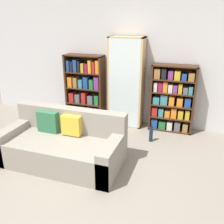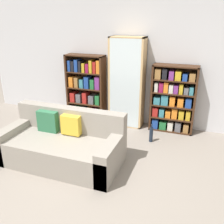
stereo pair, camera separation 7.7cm
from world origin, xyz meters
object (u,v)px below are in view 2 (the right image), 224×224
at_px(wine_bottle, 151,134).
at_px(bookshelf_left, 86,89).
at_px(display_cabinet, 127,83).
at_px(bookshelf_right, 173,100).
at_px(couch, 62,145).

bearing_deg(wine_bottle, bookshelf_left, 158.07).
xyz_separation_m(display_cabinet, bookshelf_right, (0.96, 0.02, -0.27)).
distance_m(bookshelf_left, display_cabinet, 0.99).
xyz_separation_m(bookshelf_left, display_cabinet, (0.97, -0.02, 0.23)).
bearing_deg(bookshelf_right, couch, -129.62).
relative_size(display_cabinet, wine_bottle, 5.16).
height_order(couch, wine_bottle, couch).
bearing_deg(bookshelf_left, display_cabinet, -0.97).
bearing_deg(display_cabinet, bookshelf_right, 0.94).
distance_m(couch, wine_bottle, 1.71).
bearing_deg(display_cabinet, couch, -106.87).
height_order(display_cabinet, wine_bottle, display_cabinet).
height_order(couch, bookshelf_left, bookshelf_left).
bearing_deg(wine_bottle, couch, -136.82).
bearing_deg(bookshelf_right, wine_bottle, -112.42).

